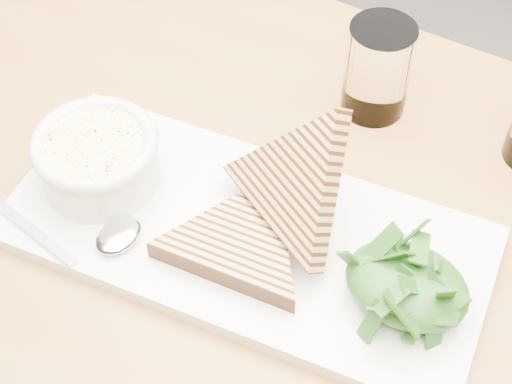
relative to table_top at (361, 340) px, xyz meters
The scene contains 13 objects.
table_top is the anchor object (origin of this frame).
table_leg_bl 0.74m from the table_top, 147.56° to the left, with size 0.06×0.06×0.73m, color olive.
platter 0.14m from the table_top, 166.58° to the left, with size 0.44×0.20×0.02m, color white.
soup_bowl 0.29m from the table_top, behind, with size 0.11×0.11×0.04m, color white.
soup 0.30m from the table_top, behind, with size 0.09×0.09×0.01m, color beige.
bowl_rim 0.30m from the table_top, behind, with size 0.12×0.12×0.01m, color white.
sandwich_flat 0.14m from the table_top, behind, with size 0.16×0.16×0.02m, color tan, non-canonical shape.
sandwich_lean 0.15m from the table_top, 148.32° to the left, with size 0.16×0.16×0.09m, color tan, non-canonical shape.
salad_base 0.07m from the table_top, 59.35° to the left, with size 0.11×0.08×0.04m, color #173C14.
arugula_pile 0.07m from the table_top, 59.35° to the left, with size 0.11×0.10×0.05m, color #276218, non-canonical shape.
spoon_bowl 0.23m from the table_top, behind, with size 0.04×0.05×0.01m, color silver.
spoon_handle 0.31m from the table_top, 168.38° to the right, with size 0.12×0.01×0.00m, color silver.
glass_near 0.28m from the table_top, 111.91° to the left, with size 0.07×0.07×0.10m, color white.
Camera 1 is at (0.14, -0.51, 1.36)m, focal length 55.00 mm.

